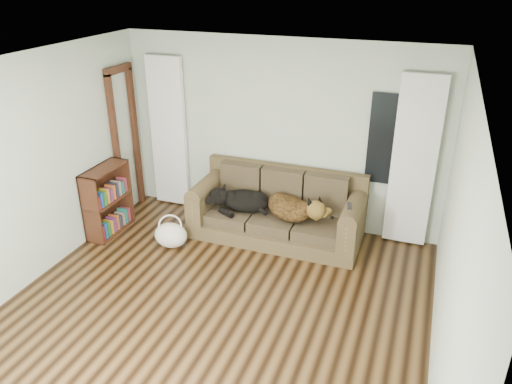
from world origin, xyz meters
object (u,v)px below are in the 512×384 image
(dog_shepherd, at_px, (292,209))
(dog_black_lab, at_px, (243,201))
(tote_bag, at_px, (171,235))
(bookshelf, at_px, (107,199))
(sofa, at_px, (277,207))

(dog_shepherd, bearing_deg, dog_black_lab, 33.28)
(dog_black_lab, relative_size, tote_bag, 1.47)
(dog_black_lab, bearing_deg, bookshelf, -159.98)
(dog_black_lab, distance_m, bookshelf, 1.86)
(tote_bag, xyz_separation_m, bookshelf, (-1.00, 0.07, 0.34))
(dog_shepherd, distance_m, bookshelf, 2.54)
(dog_black_lab, relative_size, dog_shepherd, 0.93)
(dog_black_lab, bearing_deg, tote_bag, -136.99)
(sofa, xyz_separation_m, dog_shepherd, (0.23, -0.04, 0.04))
(dog_black_lab, height_order, tote_bag, dog_black_lab)
(dog_shepherd, relative_size, tote_bag, 1.57)
(sofa, bearing_deg, bookshelf, -163.61)
(sofa, distance_m, tote_bag, 1.46)
(sofa, relative_size, dog_black_lab, 3.46)
(sofa, bearing_deg, tote_bag, -149.34)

